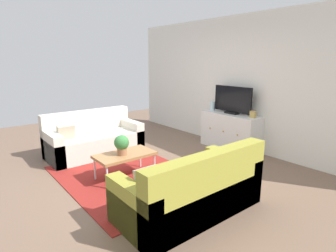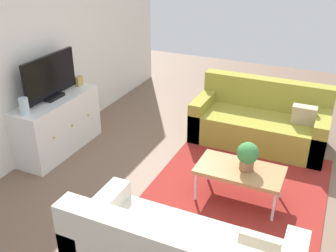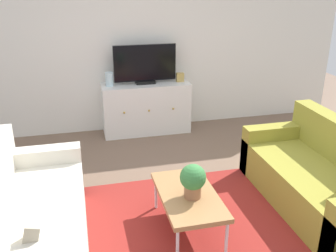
% 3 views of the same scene
% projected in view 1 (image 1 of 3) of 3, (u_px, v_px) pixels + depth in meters
% --- Properties ---
extents(ground_plane, '(10.00, 10.00, 0.00)m').
position_uv_depth(ground_plane, '(137.00, 175.00, 4.52)').
color(ground_plane, brown).
extents(wall_back, '(6.40, 0.12, 2.70)m').
position_uv_depth(wall_back, '(239.00, 83.00, 5.75)').
color(wall_back, silver).
rests_on(wall_back, ground_plane).
extents(area_rug, '(2.50, 1.90, 0.01)m').
position_uv_depth(area_rug, '(129.00, 177.00, 4.42)').
color(area_rug, maroon).
rests_on(area_rug, ground_plane).
extents(couch_left_side, '(0.84, 1.78, 0.84)m').
position_uv_depth(couch_left_side, '(93.00, 140.00, 5.48)').
color(couch_left_side, beige).
rests_on(couch_left_side, ground_plane).
extents(couch_right_side, '(0.84, 1.78, 0.84)m').
position_uv_depth(couch_right_side, '(194.00, 193.00, 3.30)').
color(couch_right_side, olive).
rests_on(couch_right_side, ground_plane).
extents(coffee_table, '(0.50, 0.91, 0.40)m').
position_uv_depth(coffee_table, '(125.00, 156.00, 4.33)').
color(coffee_table, '#A37547').
rests_on(coffee_table, ground_plane).
extents(potted_plant, '(0.23, 0.23, 0.31)m').
position_uv_depth(potted_plant, '(122.00, 144.00, 4.23)').
color(potted_plant, '#936042').
rests_on(potted_plant, coffee_table).
extents(tv_console, '(1.27, 0.47, 0.75)m').
position_uv_depth(tv_console, '(230.00, 131.00, 5.77)').
color(tv_console, white).
rests_on(tv_console, ground_plane).
extents(flat_screen_tv, '(0.90, 0.16, 0.56)m').
position_uv_depth(flat_screen_tv, '(233.00, 100.00, 5.63)').
color(flat_screen_tv, black).
rests_on(flat_screen_tv, tv_console).
extents(glass_vase, '(0.11, 0.11, 0.20)m').
position_uv_depth(glass_vase, '(213.00, 106.00, 6.05)').
color(glass_vase, silver).
rests_on(glass_vase, tv_console).
extents(mantel_clock, '(0.11, 0.07, 0.13)m').
position_uv_depth(mantel_clock, '(253.00, 114.00, 5.27)').
color(mantel_clock, tan).
rests_on(mantel_clock, tv_console).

